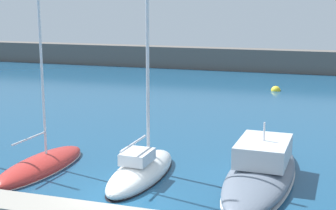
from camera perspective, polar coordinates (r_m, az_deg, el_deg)
ground_plane at (r=20.36m, az=-5.67°, el=-11.17°), size 120.00×120.00×0.00m
breakwater_seawall at (r=58.09m, az=10.07°, el=5.07°), size 108.00×2.14×2.51m
sailboat_red_second at (r=24.80m, az=-14.28°, el=-6.58°), size 2.46×6.55×13.80m
sailboat_white_third at (r=23.02m, az=-3.09°, el=-7.51°), size 2.20×6.34×10.02m
motorboat_slate_fourth at (r=23.06m, az=10.62°, el=-7.27°), size 3.23×9.98×2.80m
mooring_buoy_yellow at (r=45.77m, az=12.17°, el=1.60°), size 0.85×0.85×0.85m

